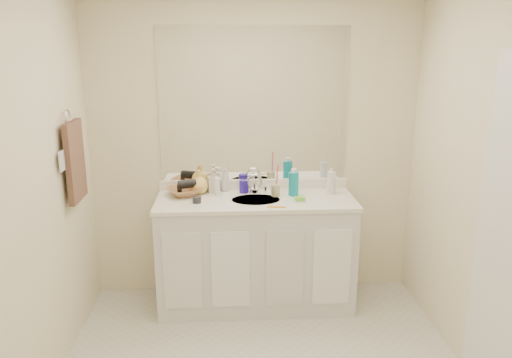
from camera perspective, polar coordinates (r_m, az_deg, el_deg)
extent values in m
cube|color=#F5E8C0|center=(4.00, -0.27, 3.31)|extent=(2.60, 0.02, 2.40)
cube|color=#F5E8C0|center=(1.56, 5.07, -17.00)|extent=(2.60, 0.02, 2.40)
cube|color=#F5E8C0|center=(2.94, -24.96, -2.59)|extent=(0.02, 2.60, 2.40)
cube|color=#F5E8C0|center=(3.12, 25.72, -1.71)|extent=(0.02, 2.60, 2.40)
cube|color=silver|center=(3.97, -0.04, -8.53)|extent=(1.50, 0.55, 0.85)
cube|color=white|center=(3.82, -0.04, -2.48)|extent=(1.52, 0.57, 0.03)
cube|color=white|center=(4.05, -0.25, -0.61)|extent=(1.52, 0.03, 0.08)
cylinder|color=beige|center=(3.80, -0.03, -2.53)|extent=(0.37, 0.37, 0.02)
cylinder|color=silver|center=(3.95, -0.18, -0.80)|extent=(0.02, 0.02, 0.11)
cube|color=white|center=(3.93, -0.27, 8.43)|extent=(1.48, 0.01, 1.20)
cylinder|color=#27169C|center=(3.96, -1.38, -0.84)|extent=(0.10, 0.10, 0.10)
cylinder|color=tan|center=(3.87, 2.26, -1.30)|extent=(0.09, 0.09, 0.09)
cylinder|color=#F03F69|center=(3.84, 2.42, 0.19)|extent=(0.02, 0.04, 0.22)
cylinder|color=#0D8B9D|center=(3.88, 4.31, -0.55)|extent=(0.08, 0.08, 0.19)
cylinder|color=silver|center=(3.97, 8.58, -0.41)|extent=(0.07, 0.07, 0.18)
cube|color=white|center=(3.75, 5.04, -2.53)|extent=(0.10, 0.08, 0.01)
cube|color=#75D734|center=(3.75, 5.05, -2.26)|extent=(0.08, 0.06, 0.03)
cube|color=orange|center=(3.62, 2.37, -3.20)|extent=(0.14, 0.06, 0.01)
cylinder|color=#242529|center=(3.74, -6.78, -2.38)|extent=(0.07, 0.07, 0.05)
cylinder|color=white|center=(3.88, -4.46, -0.90)|extent=(0.05, 0.05, 0.14)
imported|color=silver|center=(4.00, -3.54, -0.11)|extent=(0.09, 0.09, 0.18)
imported|color=beige|center=(3.97, -4.90, -0.16)|extent=(0.10, 0.10, 0.19)
imported|color=#F4C65F|center=(3.95, -6.52, -0.32)|extent=(0.19, 0.19, 0.19)
imported|color=#9B673E|center=(3.93, -8.15, -1.41)|extent=(0.34, 0.34, 0.06)
cylinder|color=black|center=(3.91, -7.89, -0.58)|extent=(0.15, 0.11, 0.07)
torus|color=silver|center=(3.57, -20.72, 6.58)|extent=(0.01, 0.11, 0.11)
cube|color=#412C22|center=(3.62, -19.97, 1.91)|extent=(0.04, 0.32, 0.55)
cube|color=silver|center=(3.43, -21.31, 1.93)|extent=(0.01, 0.08, 0.13)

